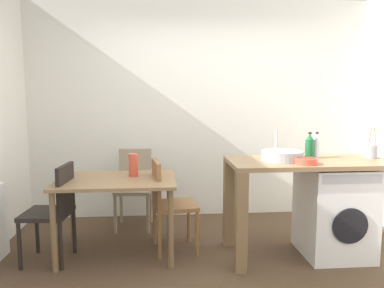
% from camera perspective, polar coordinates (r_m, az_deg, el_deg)
% --- Properties ---
extents(ground_plane, '(5.46, 5.46, 0.00)m').
position_cam_1_polar(ground_plane, '(3.23, 4.56, -20.35)').
color(ground_plane, '#4C3826').
extents(wall_back, '(4.60, 0.10, 2.70)m').
position_cam_1_polar(wall_back, '(4.60, 1.21, 5.45)').
color(wall_back, silver).
rests_on(wall_back, ground_plane).
extents(dining_table, '(1.10, 0.76, 0.74)m').
position_cam_1_polar(dining_table, '(3.52, -11.74, -6.88)').
color(dining_table, olive).
rests_on(dining_table, ground_plane).
extents(chair_person_seat, '(0.43, 0.43, 0.90)m').
position_cam_1_polar(chair_person_seat, '(3.56, -20.75, -9.29)').
color(chair_person_seat, black).
rests_on(chair_person_seat, ground_plane).
extents(chair_opposite, '(0.46, 0.46, 0.90)m').
position_cam_1_polar(chair_opposite, '(3.57, -3.89, -8.82)').
color(chair_opposite, olive).
rests_on(chair_opposite, ground_plane).
extents(chair_spare_by_wall, '(0.43, 0.43, 0.90)m').
position_cam_1_polar(chair_spare_by_wall, '(4.29, -9.03, -6.13)').
color(chair_spare_by_wall, gray).
rests_on(chair_spare_by_wall, ground_plane).
extents(kitchen_counter, '(1.50, 0.68, 0.92)m').
position_cam_1_polar(kitchen_counter, '(3.50, 14.65, -5.07)').
color(kitchen_counter, olive).
rests_on(kitchen_counter, ground_plane).
extents(washing_machine, '(0.60, 0.61, 0.86)m').
position_cam_1_polar(washing_machine, '(3.76, 21.42, -9.70)').
color(washing_machine, white).
rests_on(washing_machine, ground_plane).
extents(sink_basin, '(0.38, 0.38, 0.09)m').
position_cam_1_polar(sink_basin, '(3.45, 13.95, -1.79)').
color(sink_basin, '#9EA0A5').
rests_on(sink_basin, kitchen_counter).
extents(tap, '(0.02, 0.02, 0.28)m').
position_cam_1_polar(tap, '(3.60, 13.09, 0.14)').
color(tap, '#B2B2B7').
rests_on(tap, kitchen_counter).
extents(bottle_tall_green, '(0.08, 0.08, 0.25)m').
position_cam_1_polar(bottle_tall_green, '(3.63, 17.96, -0.39)').
color(bottle_tall_green, '#19592D').
rests_on(bottle_tall_green, kitchen_counter).
extents(bottle_squat_brown, '(0.07, 0.07, 0.25)m').
position_cam_1_polar(bottle_squat_brown, '(3.69, 18.99, -0.32)').
color(bottle_squat_brown, silver).
rests_on(bottle_squat_brown, kitchen_counter).
extents(mixing_bowl, '(0.19, 0.19, 0.05)m').
position_cam_1_polar(mixing_bowl, '(3.31, 17.47, -2.53)').
color(mixing_bowl, '#D84C38').
rests_on(mixing_bowl, kitchen_counter).
extents(utensil_crock, '(0.11, 0.11, 0.30)m').
position_cam_1_polar(utensil_crock, '(3.86, 26.37, -1.01)').
color(utensil_crock, gray).
rests_on(utensil_crock, kitchen_counter).
extents(vase, '(0.09, 0.09, 0.22)m').
position_cam_1_polar(vase, '(3.56, -9.23, -3.27)').
color(vase, '#D84C38').
rests_on(vase, dining_table).
extents(scissors, '(0.15, 0.06, 0.01)m').
position_cam_1_polar(scissors, '(3.43, 17.83, -2.65)').
color(scissors, '#B2B2B7').
rests_on(scissors, kitchen_counter).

